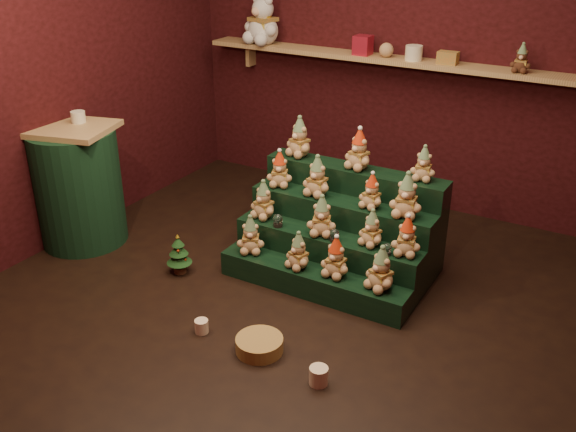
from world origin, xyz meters
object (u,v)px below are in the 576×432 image
Objects in this scene: side_table at (78,186)px; mini_christmas_tree at (179,254)px; snow_globe_b at (334,235)px; snow_globe_a at (278,220)px; white_bear at (263,14)px; brown_bear at (522,58)px; mug_right at (319,376)px; mug_left at (202,326)px; riser_tier_front at (312,282)px; wicker_basket at (259,345)px; snow_globe_c at (387,249)px.

mini_christmas_tree is at bearing -16.80° from side_table.
snow_globe_b is 0.09× the size of side_table.
snow_globe_a is 1.65m from side_table.
mini_christmas_tree is 2.44m from white_bear.
brown_bear is (2.84, 1.90, 0.95)m from side_table.
side_table reaches higher than mug_right.
mug_left is at bearing -119.69° from brown_bear.
mini_christmas_tree is at bearing -62.68° from white_bear.
mug_right is (0.48, -0.83, -0.04)m from riser_tier_front.
snow_globe_a is 0.10× the size of side_table.
snow_globe_a is 1.06m from wicker_basket.
brown_bear reaches higher than snow_globe_b.
mini_christmas_tree is 3.62× the size of mug_left.
wicker_basket is at bearing -26.30° from mini_christmas_tree.
snow_globe_a is at bearing -180.00° from snow_globe_b.
snow_globe_c is 0.09× the size of side_table.
snow_globe_c is 0.29× the size of wicker_basket.
snow_globe_c is 1.88m from brown_bear.
wicker_basket is 2.92m from brown_bear.
riser_tier_front is at bearing -117.30° from snow_globe_b.
mug_right is 3.51m from white_bear.
brown_bear is (1.24, 1.53, 1.02)m from snow_globe_a.
mug_left is at bearing -52.76° from white_bear.
brown_bear is (0.39, 1.53, 1.02)m from snow_globe_c.
white_bear is (-1.51, 1.53, 1.18)m from snow_globe_b.
side_table is (-1.61, -0.37, 0.07)m from snow_globe_a.
mug_left is 0.88m from mug_right.
side_table is 2.27m from white_bear.
snow_globe_b reaches higher than snow_globe_c.
snow_globe_b is (0.46, 0.00, -0.00)m from snow_globe_a.
wicker_basket is at bearing -93.08° from snow_globe_b.
mug_right is (0.86, -0.99, -0.35)m from snow_globe_a.
snow_globe_a is 0.88× the size of mug_right.
snow_globe_a is at bearing 114.21° from wicker_basket.
white_bear is 2.30m from brown_bear.
snow_globe_a is at bearing -41.04° from white_bear.
mini_christmas_tree is at bearing 153.70° from wicker_basket.
mug_right is (1.47, -0.59, -0.10)m from mini_christmas_tree.
white_bear reaches higher than snow_globe_b.
snow_globe_a reaches higher than snow_globe_b.
mini_christmas_tree is 1.14m from wicker_basket.
snow_globe_c is (0.84, 0.00, -0.01)m from snow_globe_a.
side_table is at bearing -166.90° from snow_globe_a.
mini_christmas_tree is (-0.61, -0.40, -0.25)m from snow_globe_a.
white_bear is (-1.90, 1.53, 1.18)m from snow_globe_c.
mug_left is at bearing -132.96° from snow_globe_c.
mug_left is at bearing -41.37° from mini_christmas_tree.
snow_globe_c is (0.39, -0.00, -0.00)m from snow_globe_b.
side_table reaches higher than snow_globe_c.
snow_globe_a is 1.36m from mug_right.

